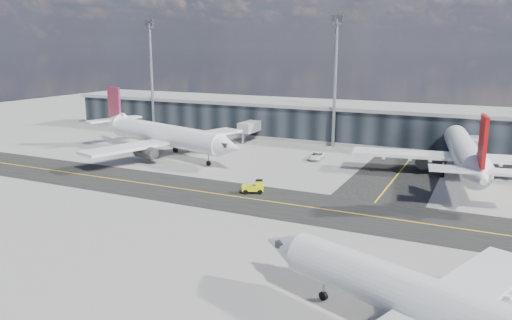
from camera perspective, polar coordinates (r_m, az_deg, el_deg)
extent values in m
plane|color=gray|center=(71.70, -2.61, -5.21)|extent=(300.00, 300.00, 0.00)
cube|color=black|center=(75.08, -1.17, -4.36)|extent=(180.00, 14.00, 0.02)
cube|color=black|center=(98.60, 16.57, -0.72)|extent=(14.00, 50.00, 0.02)
cube|color=yellow|center=(75.07, -1.17, -4.34)|extent=(180.00, 0.25, 0.01)
cube|color=yellow|center=(98.60, 16.57, -0.71)|extent=(0.25, 50.00, 0.01)
cube|color=black|center=(120.85, 9.81, 3.97)|extent=(150.00, 12.00, 8.00)
cube|color=gray|center=(120.26, 9.89, 6.05)|extent=(152.00, 13.00, 0.80)
cube|color=gray|center=(121.44, 9.75, 2.30)|extent=(150.00, 12.20, 0.80)
cube|color=gray|center=(120.59, -0.45, 3.90)|extent=(3.00, 10.00, 2.40)
cylinder|color=gray|center=(116.57, -1.53, 2.44)|extent=(0.60, 0.60, 2.40)
cube|color=gray|center=(108.64, 23.98, 1.80)|extent=(3.00, 10.00, 2.40)
cylinder|color=gray|center=(104.15, 23.76, 0.09)|extent=(0.60, 0.60, 2.40)
cylinder|color=gray|center=(136.09, -11.83, 9.10)|extent=(0.70, 0.70, 28.00)
cube|color=#2D2D30|center=(135.98, -12.11, 15.08)|extent=(2.50, 0.50, 1.40)
cylinder|color=gray|center=(113.05, 9.02, 8.51)|extent=(0.70, 0.70, 28.00)
cube|color=#2D2D30|center=(112.91, 9.28, 15.71)|extent=(2.50, 0.50, 1.40)
cylinder|color=white|center=(104.78, -10.34, 2.86)|extent=(33.09, 14.14, 4.44)
cone|color=white|center=(90.59, -3.15, 1.50)|extent=(6.62, 5.89, 4.44)
cone|color=white|center=(120.64, -15.91, 4.19)|extent=(7.67, 6.22, 4.44)
cube|color=white|center=(104.10, -9.95, 2.19)|extent=(16.52, 37.66, 0.55)
cylinder|color=#2D2D30|center=(107.55, -6.74, 1.97)|extent=(5.21, 3.82, 2.55)
cylinder|color=#2D2D30|center=(99.65, -12.57, 0.88)|extent=(5.21, 3.82, 2.55)
cube|color=silver|center=(107.39, -6.75, 2.44)|extent=(2.25, 1.08, 0.89)
cube|color=silver|center=(99.47, -12.60, 1.38)|extent=(2.25, 1.08, 0.89)
cube|color=maroon|center=(119.59, -15.91, 6.37)|extent=(4.60, 1.86, 6.88)
cube|color=white|center=(120.54, -15.93, 4.50)|extent=(6.93, 13.63, 0.39)
cube|color=#2D2D30|center=(90.90, -3.40, 1.82)|extent=(2.84, 2.99, 0.78)
cylinder|color=gray|center=(95.23, -5.45, 0.11)|extent=(0.33, 0.33, 2.22)
cylinder|color=black|center=(95.41, -5.43, -0.38)|extent=(1.07, 0.67, 1.00)
cylinder|color=black|center=(108.33, -9.20, 1.16)|extent=(1.33, 0.89, 1.22)
cylinder|color=black|center=(104.48, -12.08, 0.61)|extent=(1.33, 0.89, 1.22)
cylinder|color=white|center=(93.16, 22.71, 0.84)|extent=(9.68, 33.68, 4.45)
cone|color=white|center=(111.69, 21.76, 2.77)|extent=(5.28, 6.20, 4.45)
cone|color=white|center=(74.13, 24.23, -1.64)|extent=(5.45, 7.30, 4.45)
cube|color=white|center=(94.46, 22.59, 0.32)|extent=(38.25, 11.48, 0.56)
cylinder|color=#2D2D30|center=(95.29, 18.47, -0.01)|extent=(3.27, 5.02, 2.56)
cylinder|color=#2D2D30|center=(96.76, 26.39, -0.51)|extent=(3.27, 5.02, 2.56)
cube|color=silver|center=(95.11, 18.51, 0.51)|extent=(0.79, 2.27, 0.89)
cube|color=silver|center=(96.58, 26.44, 0.01)|extent=(0.79, 2.27, 0.89)
cube|color=#B80C0E|center=(73.74, 24.51, 1.99)|extent=(1.23, 4.70, 6.90)
cube|color=white|center=(73.98, 24.28, -1.14)|extent=(13.68, 5.19, 0.39)
cube|color=#2D2D30|center=(111.08, 21.80, 2.95)|extent=(2.77, 2.59, 0.78)
cylinder|color=gray|center=(106.79, 21.86, 0.63)|extent=(0.31, 0.31, 2.23)
cylinder|color=black|center=(106.96, 21.83, 0.19)|extent=(0.54, 1.05, 1.00)
cylinder|color=black|center=(92.57, 20.52, -1.49)|extent=(0.74, 1.30, 1.22)
cylinder|color=black|center=(93.33, 24.61, -1.73)|extent=(0.74, 1.30, 1.22)
cylinder|color=silver|center=(39.89, 20.87, -15.63)|extent=(27.42, 13.58, 3.73)
cone|color=silver|center=(47.95, 3.46, -9.83)|extent=(5.69, 5.16, 3.73)
cube|color=silver|center=(40.67, 19.54, -16.43)|extent=(15.79, 31.23, 0.47)
cylinder|color=#2D2D30|center=(46.01, 21.72, -14.48)|extent=(4.42, 3.41, 2.14)
cube|color=silver|center=(45.69, 21.80, -13.65)|extent=(1.87, 1.02, 0.75)
cube|color=#2D2D30|center=(47.52, 3.87, -9.57)|extent=(2.48, 2.59, 0.65)
cylinder|color=gray|center=(46.28, 7.74, -14.37)|extent=(0.29, 0.29, 1.86)
cylinder|color=black|center=(46.60, 7.71, -15.13)|extent=(0.90, 0.61, 0.84)
cube|color=#E9EC0C|center=(77.26, -0.38, -3.22)|extent=(3.66, 2.84, 0.77)
cube|color=#E9EC0C|center=(77.07, 0.36, -2.71)|extent=(1.72, 1.83, 1.00)
cube|color=black|center=(76.97, 0.36, -2.43)|extent=(1.60, 1.73, 0.28)
cylinder|color=black|center=(78.08, 0.44, -3.39)|extent=(0.82, 0.59, 0.77)
cylinder|color=black|center=(76.70, 0.45, -3.69)|extent=(0.82, 0.59, 0.77)
cylinder|color=black|center=(78.09, -1.19, -3.39)|extent=(0.82, 0.59, 0.77)
cylinder|color=black|center=(76.71, -1.21, -3.69)|extent=(0.82, 0.59, 0.77)
imported|color=white|center=(100.89, 6.96, 0.46)|extent=(2.73, 5.51, 1.50)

